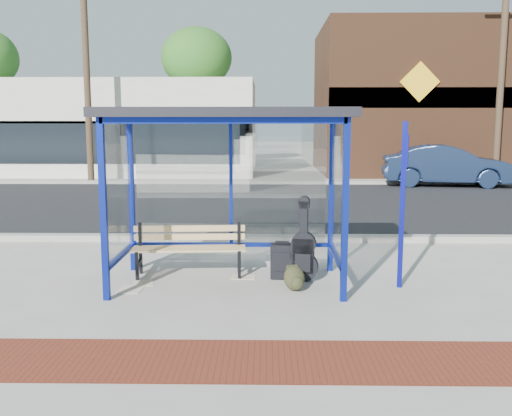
{
  "coord_description": "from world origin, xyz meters",
  "views": [
    {
      "loc": [
        0.51,
        -7.72,
        2.23
      ],
      "look_at": [
        0.38,
        0.2,
        1.04
      ],
      "focal_mm": 40.0,
      "sensor_mm": 36.0,
      "label": 1
    }
  ],
  "objects_px": {
    "bench": "(189,246)",
    "parked_car": "(447,166)",
    "suitcase": "(282,261)",
    "backpack": "(295,279)",
    "guitar_bag": "(303,252)"
  },
  "relations": [
    {
      "from": "bench",
      "to": "parked_car",
      "type": "bearing_deg",
      "value": 54.51
    },
    {
      "from": "bench",
      "to": "backpack",
      "type": "bearing_deg",
      "value": -30.6
    },
    {
      "from": "bench",
      "to": "parked_car",
      "type": "xyz_separation_m",
      "value": [
        7.54,
        12.08,
        0.29
      ]
    },
    {
      "from": "suitcase",
      "to": "backpack",
      "type": "xyz_separation_m",
      "value": [
        0.16,
        -0.6,
        -0.09
      ]
    },
    {
      "from": "bench",
      "to": "backpack",
      "type": "relative_size",
      "value": 4.79
    },
    {
      "from": "bench",
      "to": "backpack",
      "type": "distance_m",
      "value": 1.72
    },
    {
      "from": "guitar_bag",
      "to": "parked_car",
      "type": "height_order",
      "value": "parked_car"
    },
    {
      "from": "backpack",
      "to": "guitar_bag",
      "type": "bearing_deg",
      "value": 51.43
    },
    {
      "from": "bench",
      "to": "suitcase",
      "type": "height_order",
      "value": "bench"
    },
    {
      "from": "guitar_bag",
      "to": "backpack",
      "type": "relative_size",
      "value": 3.3
    },
    {
      "from": "suitcase",
      "to": "parked_car",
      "type": "distance_m",
      "value": 13.73
    },
    {
      "from": "parked_car",
      "to": "bench",
      "type": "bearing_deg",
      "value": 155.96
    },
    {
      "from": "backpack",
      "to": "parked_car",
      "type": "distance_m",
      "value": 14.21
    },
    {
      "from": "bench",
      "to": "suitcase",
      "type": "distance_m",
      "value": 1.38
    },
    {
      "from": "bench",
      "to": "parked_car",
      "type": "height_order",
      "value": "parked_car"
    }
  ]
}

